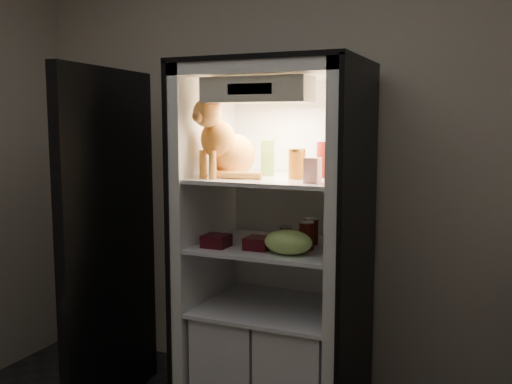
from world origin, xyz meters
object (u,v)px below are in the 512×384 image
Objects in this scene: tabby_cat at (225,146)px; soda_can_a at (311,231)px; parmesan_shaker at (268,158)px; condiment_jar at (286,234)px; soda_can_b at (331,238)px; mayo_tub at (298,164)px; refrigerator at (277,269)px; berry_box_left at (216,241)px; cream_carton at (313,170)px; grape_bag at (288,242)px; salsa_jar at (297,164)px; berry_box_right at (258,243)px; soda_can_c at (306,236)px; pepper_jar at (328,158)px.

tabby_cat is 0.63m from soda_can_a.
condiment_jar is at bearing -7.42° from parmesan_shaker.
parmesan_shaker is 0.54m from soda_can_b.
mayo_tub is 0.36m from soda_can_a.
refrigerator reaches higher than berry_box_left.
soda_can_a is at bearing 3.13° from parmesan_shaker.
condiment_jar is at bearing 168.66° from soda_can_b.
mayo_tub and cream_carton have the same top height.
condiment_jar is (-0.26, 0.05, -0.01)m from soda_can_b.
parmesan_shaker reaches higher than soda_can_a.
mayo_tub is at bearing 45.08° from berry_box_left.
mayo_tub reaches higher than soda_can_a.
refrigerator is 7.97× the size of grape_bag.
salsa_jar is 0.20m from cream_carton.
soda_can_c is at bearing 24.04° from berry_box_right.
parmesan_shaker is 0.16m from mayo_tub.
berry_box_left is at bearing 179.43° from grape_bag.
mayo_tub is 0.99× the size of soda_can_b.
refrigerator is 16.08× the size of soda_can_b.
cream_carton is at bearing -8.36° from berry_box_right.
tabby_cat is 3.69× the size of soda_can_b.
soda_can_a is 0.49m from berry_box_left.
berry_box_left is at bearing 179.13° from cream_carton.
tabby_cat is 0.56m from condiment_jar.
soda_can_c is 0.46m from berry_box_left.
refrigerator reaches higher than condiment_jar.
berry_box_right is (-0.07, -0.19, -0.02)m from condiment_jar.
grape_bag is at bearing -12.69° from berry_box_right.
grape_bag is at bearing -97.30° from soda_can_a.
berry_box_left is at bearing -127.17° from parmesan_shaker.
parmesan_shaker reaches higher than mayo_tub.
mayo_tub is at bearing 57.37° from tabby_cat.
cream_carton is 0.44m from soda_can_a.
soda_can_b reaches higher than berry_box_left.
cream_carton is 0.49× the size of grape_bag.
refrigerator is at bearing -170.90° from pepper_jar.
grape_bag is at bearing -77.91° from mayo_tub.
condiment_jar is (-0.21, -0.05, -0.40)m from pepper_jar.
cream_carton is at bearing -1.86° from grape_bag.
condiment_jar is (-0.09, 0.09, -0.38)m from salsa_jar.
refrigerator is 0.27m from berry_box_right.
refrigerator is 16.19× the size of mayo_tub.
berry_box_left is at bearing -136.05° from refrigerator.
mayo_tub is 0.40m from soda_can_c.
pepper_jar is 0.41m from soda_can_c.
salsa_jar reaches higher than mayo_tub.
berry_box_right is at bearing -80.32° from parmesan_shaker.
salsa_jar is at bearing -27.01° from parmesan_shaker.
soda_can_c is at bearing -113.69° from pepper_jar.
cream_carton reaches higher than grape_bag.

